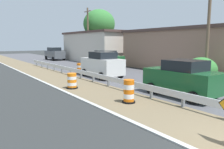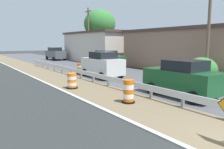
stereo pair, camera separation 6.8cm
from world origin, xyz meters
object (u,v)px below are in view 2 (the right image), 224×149
traffic_barrel_close (72,82)px  utility_pole_mid (89,34)px  car_trailing_near_lane (107,60)px  car_mid_far_lane (55,54)px  car_lead_far_lane (102,65)px  car_lead_near_lane (182,78)px  traffic_barrel_mid (80,69)px  utility_pole_near (209,28)px  traffic_barrel_nearest (128,92)px

traffic_barrel_close → utility_pole_mid: utility_pole_mid is taller
car_trailing_near_lane → utility_pole_mid: size_ratio=0.54×
car_trailing_near_lane → utility_pole_mid: utility_pole_mid is taller
car_mid_far_lane → car_lead_far_lane: bearing=-11.8°
car_lead_near_lane → car_trailing_near_lane: car_trailing_near_lane is taller
traffic_barrel_mid → car_lead_near_lane: 11.20m
traffic_barrel_mid → car_lead_far_lane: bearing=-79.4°
car_lead_far_lane → utility_pole_mid: utility_pole_mid is taller
utility_pole_near → traffic_barrel_mid: bearing=127.4°
traffic_barrel_nearest → car_trailing_near_lane: 14.45m
car_trailing_near_lane → car_mid_far_lane: car_mid_far_lane is taller
car_lead_far_lane → traffic_barrel_close: bearing=124.7°
traffic_barrel_mid → car_lead_near_lane: bearing=-87.2°
traffic_barrel_mid → utility_pole_mid: 12.82m
car_lead_far_lane → car_trailing_near_lane: bearing=-36.8°
traffic_barrel_close → traffic_barrel_mid: (3.53, 5.79, 0.00)m
utility_pole_near → car_lead_far_lane: bearing=136.7°
traffic_barrel_close → car_lead_near_lane: 6.78m
traffic_barrel_nearest → utility_pole_mid: size_ratio=0.14×
car_lead_near_lane → utility_pole_near: utility_pole_near is taller
utility_pole_mid → car_lead_far_lane: bearing=-114.6°
car_trailing_near_lane → utility_pole_mid: (2.28, 8.26, 3.10)m
car_mid_far_lane → traffic_barrel_close: bearing=-20.2°
traffic_barrel_close → utility_pole_near: 11.25m
traffic_barrel_close → car_mid_far_lane: bearing=71.7°
utility_pole_near → utility_pole_mid: (-0.03, 19.08, 0.06)m
traffic_barrel_nearest → utility_pole_near: bearing=10.6°
car_lead_near_lane → traffic_barrel_close: bearing=37.0°
car_mid_far_lane → car_trailing_near_lane: bearing=-0.9°
traffic_barrel_close → utility_pole_near: size_ratio=0.13×
traffic_barrel_nearest → car_mid_far_lane: car_mid_far_lane is taller
traffic_barrel_close → utility_pole_mid: 19.41m
car_trailing_near_lane → utility_pole_near: size_ratio=0.55×
car_trailing_near_lane → utility_pole_near: 11.47m
car_trailing_near_lane → utility_pole_near: utility_pole_near is taller
traffic_barrel_mid → car_lead_near_lane: car_lead_near_lane is taller
car_lead_near_lane → traffic_barrel_mid: bearing=2.6°
car_lead_far_lane → utility_pole_near: size_ratio=0.55×
car_lead_far_lane → car_mid_far_lane: bearing=-9.6°
traffic_barrel_close → car_mid_far_lane: (7.65, 23.12, 0.61)m
car_trailing_near_lane → traffic_barrel_nearest: bearing=-30.8°
car_trailing_near_lane → car_lead_near_lane: bearing=-17.5°
car_lead_far_lane → car_mid_far_lane: car_lead_far_lane is taller
traffic_barrel_close → car_lead_near_lane: bearing=-52.8°
traffic_barrel_mid → car_mid_far_lane: (4.11, 17.33, 0.61)m
car_lead_near_lane → car_mid_far_lane: bearing=-7.4°
utility_pole_near → utility_pole_mid: bearing=90.1°
car_mid_far_lane → utility_pole_mid: 8.07m
car_lead_near_lane → car_lead_far_lane: 8.18m
utility_pole_mid → utility_pole_near: bearing=-89.9°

